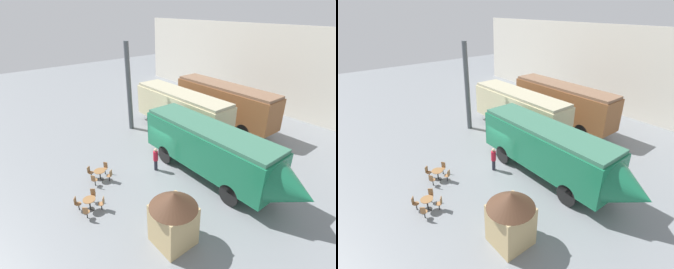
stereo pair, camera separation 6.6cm
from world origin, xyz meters
The scene contains 18 objects.
ground_plane centered at (0.00, 0.00, 0.00)m, with size 80.00×80.00×0.00m, color gray.
backdrop_wall centered at (0.00, 15.80, 4.50)m, with size 44.00×0.15×9.00m.
passenger_coach_wooden centered at (-1.52, 8.72, 2.42)m, with size 10.73×2.45×4.00m.
passenger_coach_vintage centered at (-2.89, 4.38, 2.25)m, with size 10.21×2.53×3.81m.
streamlined_locomotive centered at (4.26, 1.10, 2.24)m, with size 11.98×2.67×3.68m.
cafe_table_near centered at (-0.61, -4.88, 0.53)m, with size 0.76×0.76×0.71m.
cafe_table_mid centered at (1.74, -6.65, 0.55)m, with size 0.71×0.71×0.76m.
cafe_chair_0 centered at (-1.23, -5.31, 0.51)m, with size 0.40×0.40×0.87m.
cafe_chair_1 centered at (-0.18, -5.49, 0.51)m, with size 0.40×0.40×0.87m.
cafe_chair_2 centered at (0.00, -4.45, 0.51)m, with size 0.40×0.40×0.87m.
cafe_chair_3 centered at (-1.05, -4.27, 0.51)m, with size 0.40×0.40×0.87m.
cafe_chair_4 centered at (2.30, -7.11, 0.51)m, with size 0.41×0.40×0.87m.
cafe_chair_5 centered at (2.19, -6.09, 0.51)m, with size 0.40×0.41×0.87m.
cafe_chair_6 centered at (1.17, -6.20, 0.51)m, with size 0.41×0.40×0.87m.
cafe_chair_7 centered at (1.28, -7.22, 0.51)m, with size 0.40×0.41×0.87m.
visitor_person centered at (0.81, -1.25, 0.95)m, with size 0.34×0.34×1.74m.
ticket_kiosk centered at (6.47, -4.40, 1.67)m, with size 2.34×2.34×3.00m.
support_pillar centered at (-6.47, 1.24, 4.00)m, with size 0.44×0.44×8.00m.
Camera 1 is at (13.63, -10.55, 10.59)m, focal length 28.00 mm.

